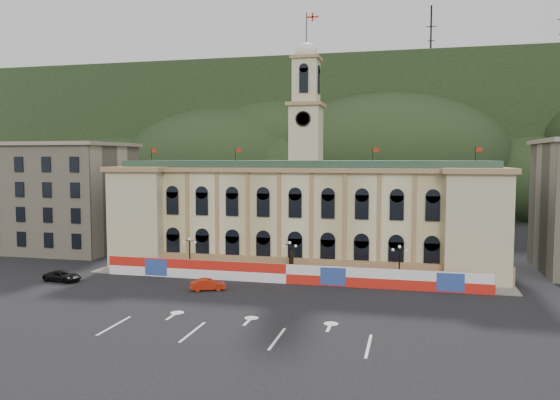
% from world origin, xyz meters
% --- Properties ---
extents(ground, '(260.00, 260.00, 0.00)m').
position_xyz_m(ground, '(0.00, 0.00, 0.00)').
color(ground, black).
rests_on(ground, ground).
extents(lane_markings, '(26.00, 10.00, 0.02)m').
position_xyz_m(lane_markings, '(0.00, -5.00, 0.00)').
color(lane_markings, white).
rests_on(lane_markings, ground).
extents(hill_ridge, '(230.00, 80.00, 64.00)m').
position_xyz_m(hill_ridge, '(0.03, 121.99, 19.48)').
color(hill_ridge, black).
rests_on(hill_ridge, ground).
extents(city_hall, '(56.20, 17.60, 37.10)m').
position_xyz_m(city_hall, '(0.00, 27.63, 7.85)').
color(city_hall, beige).
rests_on(city_hall, ground).
extents(side_building_left, '(21.00, 17.00, 18.60)m').
position_xyz_m(side_building_left, '(-43.00, 30.93, 9.33)').
color(side_building_left, '#B6A98C').
rests_on(side_building_left, ground).
extents(hoarding_fence, '(50.00, 0.44, 2.50)m').
position_xyz_m(hoarding_fence, '(0.06, 15.07, 1.25)').
color(hoarding_fence, red).
rests_on(hoarding_fence, ground).
extents(pavement, '(56.00, 5.50, 0.16)m').
position_xyz_m(pavement, '(0.00, 17.75, 0.08)').
color(pavement, slate).
rests_on(pavement, ground).
extents(statue, '(1.40, 1.40, 3.72)m').
position_xyz_m(statue, '(0.00, 18.00, 1.19)').
color(statue, '#595651').
rests_on(statue, ground).
extents(lamp_left, '(1.96, 0.44, 5.15)m').
position_xyz_m(lamp_left, '(-14.00, 17.00, 3.07)').
color(lamp_left, black).
rests_on(lamp_left, ground).
extents(lamp_center, '(1.96, 0.44, 5.15)m').
position_xyz_m(lamp_center, '(0.00, 17.00, 3.07)').
color(lamp_center, black).
rests_on(lamp_center, ground).
extents(lamp_right, '(1.96, 0.44, 5.15)m').
position_xyz_m(lamp_right, '(14.00, 17.00, 3.07)').
color(lamp_right, black).
rests_on(lamp_right, ground).
extents(red_sedan, '(4.67, 5.36, 1.40)m').
position_xyz_m(red_sedan, '(-8.42, 9.32, 0.70)').
color(red_sedan, '#AA200C').
rests_on(red_sedan, ground).
extents(black_suv, '(3.41, 5.49, 1.38)m').
position_xyz_m(black_suv, '(-28.50, 9.40, 0.69)').
color(black_suv, black).
rests_on(black_suv, ground).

